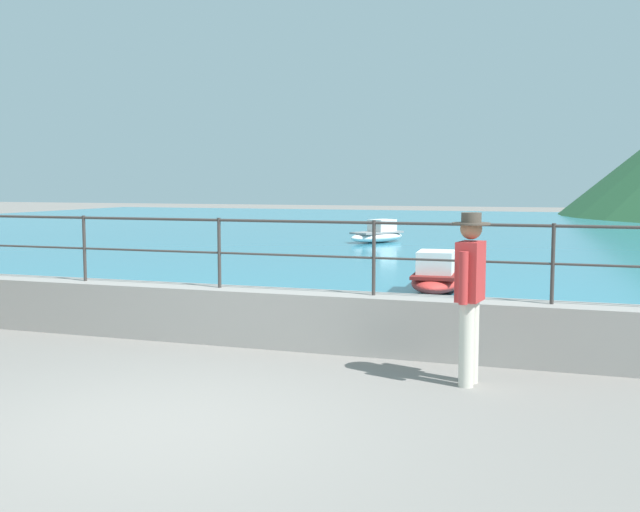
# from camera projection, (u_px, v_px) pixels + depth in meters

# --- Properties ---
(ground_plane) EXTENTS (120.00, 120.00, 0.00)m
(ground_plane) POSITION_uv_depth(u_px,v_px,m) (161.00, 424.00, 6.34)
(ground_plane) COLOR slate
(promenade_wall) EXTENTS (20.00, 0.56, 0.70)m
(promenade_wall) POSITION_uv_depth(u_px,v_px,m) (294.00, 319.00, 9.32)
(promenade_wall) COLOR gray
(promenade_wall) RESTS_ON ground
(railing) EXTENTS (18.44, 0.04, 0.90)m
(railing) POSITION_uv_depth(u_px,v_px,m) (294.00, 241.00, 9.23)
(railing) COLOR #383330
(railing) RESTS_ON promenade_wall
(lake_water) EXTENTS (64.00, 44.32, 0.06)m
(lake_water) POSITION_uv_depth(u_px,v_px,m) (489.00, 232.00, 30.70)
(lake_water) COLOR teal
(lake_water) RESTS_ON ground
(person_walking) EXTENTS (0.38, 0.57, 1.75)m
(person_walking) POSITION_uv_depth(u_px,v_px,m) (470.00, 289.00, 7.50)
(person_walking) COLOR beige
(person_walking) RESTS_ON ground
(boat_0) EXTENTS (1.04, 2.35, 0.76)m
(boat_0) POSITION_uv_depth(u_px,v_px,m) (437.00, 277.00, 13.71)
(boat_0) COLOR red
(boat_0) RESTS_ON lake_water
(boat_2) EXTENTS (1.89, 2.45, 0.76)m
(boat_2) POSITION_uv_depth(u_px,v_px,m) (378.00, 234.00, 25.04)
(boat_2) COLOR white
(boat_2) RESTS_ON lake_water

